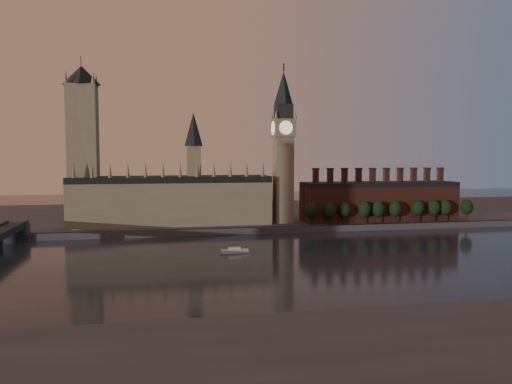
{
  "coord_description": "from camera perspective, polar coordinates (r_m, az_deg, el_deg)",
  "views": [
    {
      "loc": [
        -72.82,
        -218.33,
        49.75
      ],
      "look_at": [
        -19.57,
        55.0,
        29.23
      ],
      "focal_mm": 35.0,
      "sensor_mm": 36.0,
      "label": 1
    }
  ],
  "objects": [
    {
      "name": "ground",
      "position": [
        235.47,
        7.32,
        -8.02
      ],
      "size": [
        900.0,
        900.0,
        0.0
      ],
      "primitive_type": "plane",
      "color": "black",
      "rests_on": "ground"
    },
    {
      "name": "north_bank",
      "position": [
        405.82,
        -0.61,
        -2.54
      ],
      "size": [
        900.0,
        182.0,
        4.0
      ],
      "color": "#46464B",
      "rests_on": "ground"
    },
    {
      "name": "palace_of_westminster",
      "position": [
        334.53,
        -9.55,
        -0.67
      ],
      "size": [
        130.0,
        30.3,
        74.0
      ],
      "color": "gray",
      "rests_on": "north_bank"
    },
    {
      "name": "victoria_tower",
      "position": [
        336.78,
        -19.17,
        5.57
      ],
      "size": [
        24.0,
        24.0,
        108.0
      ],
      "color": "gray",
      "rests_on": "north_bank"
    },
    {
      "name": "big_ben",
      "position": [
        338.68,
        3.15,
        5.41
      ],
      "size": [
        15.0,
        15.0,
        107.0
      ],
      "color": "gray",
      "rests_on": "north_bank"
    },
    {
      "name": "chimney_block",
      "position": [
        363.55,
        13.88,
        -0.95
      ],
      "size": [
        110.0,
        25.0,
        37.0
      ],
      "color": "brown",
      "rests_on": "north_bank"
    },
    {
      "name": "embankment_tree_0",
      "position": [
        329.73,
        6.24,
        -2.13
      ],
      "size": [
        8.6,
        8.6,
        14.88
      ],
      "color": "black",
      "rests_on": "north_bank"
    },
    {
      "name": "embankment_tree_1",
      "position": [
        333.0,
        8.38,
        -2.09
      ],
      "size": [
        8.6,
        8.6,
        14.88
      ],
      "color": "black",
      "rests_on": "north_bank"
    },
    {
      "name": "embankment_tree_2",
      "position": [
        338.23,
        10.1,
        -2.01
      ],
      "size": [
        8.6,
        8.6,
        14.88
      ],
      "color": "black",
      "rests_on": "north_bank"
    },
    {
      "name": "embankment_tree_3",
      "position": [
        343.6,
        12.31,
        -1.94
      ],
      "size": [
        8.6,
        8.6,
        14.88
      ],
      "color": "black",
      "rests_on": "north_bank"
    },
    {
      "name": "embankment_tree_4",
      "position": [
        346.26,
        13.81,
        -1.92
      ],
      "size": [
        8.6,
        8.6,
        14.88
      ],
      "color": "black",
      "rests_on": "north_bank"
    },
    {
      "name": "embankment_tree_5",
      "position": [
        351.25,
        15.64,
        -1.87
      ],
      "size": [
        8.6,
        8.6,
        14.88
      ],
      "color": "black",
      "rests_on": "north_bank"
    },
    {
      "name": "embankment_tree_6",
      "position": [
        360.24,
        18.02,
        -1.77
      ],
      "size": [
        8.6,
        8.6,
        14.88
      ],
      "color": "black",
      "rests_on": "north_bank"
    },
    {
      "name": "embankment_tree_7",
      "position": [
        366.55,
        19.67,
        -1.71
      ],
      "size": [
        8.6,
        8.6,
        14.88
      ],
      "color": "black",
      "rests_on": "north_bank"
    },
    {
      "name": "embankment_tree_8",
      "position": [
        370.29,
        20.84,
        -1.69
      ],
      "size": [
        8.6,
        8.6,
        14.88
      ],
      "color": "black",
      "rests_on": "north_bank"
    },
    {
      "name": "embankment_tree_9",
      "position": [
        379.8,
        22.95,
        -1.6
      ],
      "size": [
        8.6,
        8.6,
        14.88
      ],
      "color": "black",
      "rests_on": "north_bank"
    },
    {
      "name": "river_boat",
      "position": [
        256.79,
        -2.45,
        -6.72
      ],
      "size": [
        14.13,
        4.48,
        2.8
      ],
      "rotation": [
        0.0,
        0.0,
        0.03
      ],
      "color": "silver",
      "rests_on": "ground"
    }
  ]
}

